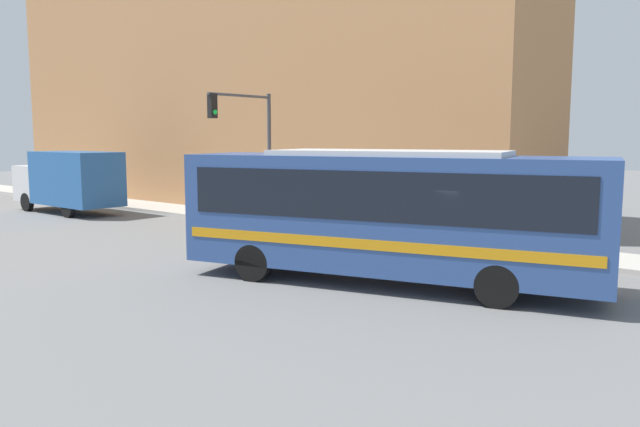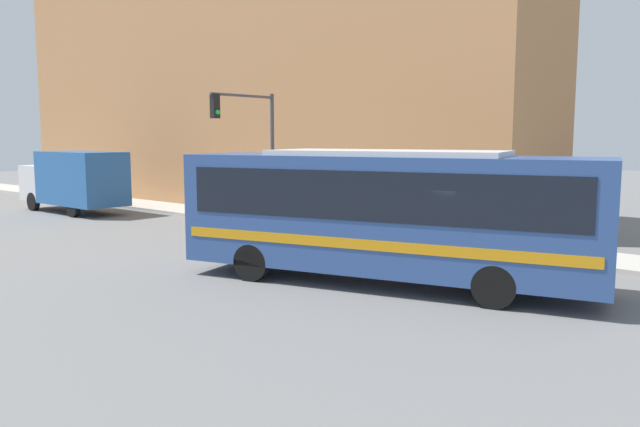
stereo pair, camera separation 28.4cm
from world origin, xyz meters
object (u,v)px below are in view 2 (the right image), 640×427
object	(u,v)px
traffic_light_pole	(252,134)
parking_meter	(275,200)
delivery_truck	(74,179)
pedestrian_near_corner	(241,194)
fire_hydrant	(403,227)
city_bus	(386,208)

from	to	relation	value
traffic_light_pole	parking_meter	world-z (taller)	traffic_light_pole
delivery_truck	traffic_light_pole	world-z (taller)	traffic_light_pole
delivery_truck	pedestrian_near_corner	xyz separation A→B (m)	(3.61, -7.88, -0.49)
delivery_truck	fire_hydrant	size ratio (longest dim) A/B	8.81
parking_meter	pedestrian_near_corner	distance (m)	2.81
city_bus	delivery_truck	world-z (taller)	city_bus
city_bus	traffic_light_pole	xyz separation A→B (m)	(4.49, 9.48, 1.84)
city_bus	parking_meter	bearing A→B (deg)	44.35
delivery_truck	parking_meter	distance (m)	11.03
pedestrian_near_corner	delivery_truck	bearing A→B (deg)	114.60
delivery_truck	traffic_light_pole	xyz separation A→B (m)	(1.97, -10.36, 2.14)
city_bus	pedestrian_near_corner	xyz separation A→B (m)	(6.13, 11.95, -0.79)
traffic_light_pole	parking_meter	bearing A→B (deg)	-14.64
city_bus	delivery_truck	size ratio (longest dim) A/B	1.60
city_bus	pedestrian_near_corner	world-z (taller)	city_bus
pedestrian_near_corner	parking_meter	bearing A→B (deg)	-103.51
traffic_light_pole	fire_hydrant	bearing A→B (deg)	-81.39
delivery_truck	parking_meter	xyz separation A→B (m)	(2.95, -10.62, -0.55)
fire_hydrant	traffic_light_pole	world-z (taller)	traffic_light_pole
fire_hydrant	pedestrian_near_corner	xyz separation A→B (m)	(0.66, 8.95, 0.58)
fire_hydrant	traffic_light_pole	distance (m)	7.29
city_bus	delivery_truck	bearing A→B (deg)	67.80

